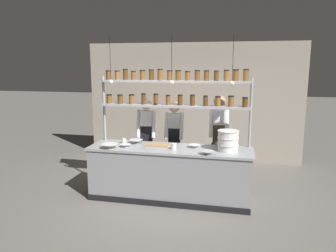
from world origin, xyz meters
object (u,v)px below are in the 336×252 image
Objects in this scene: serving_cup_front at (124,141)px; serving_cup_by_board at (174,146)px; container_stack at (228,141)px; chef_center at (174,137)px; prep_bowl_center_front at (136,142)px; prep_bowl_near_right at (126,146)px; cutting_board at (158,145)px; spice_shelf_unit at (174,94)px; prep_bowl_near_left at (195,146)px; prep_bowl_center_back at (110,146)px; chef_left at (146,135)px; prep_bowl_far_left at (208,153)px; chef_right at (219,134)px.

serving_cup_front is 0.87× the size of serving_cup_by_board.
container_stack reaches higher than serving_cup_by_board.
chef_center is 0.84m from prep_bowl_center_front.
cutting_board is at bearing 23.78° from prep_bowl_near_right.
prep_bowl_center_front reaches higher than prep_bowl_near_right.
container_stack is 4.06× the size of serving_cup_front.
spice_shelf_unit is 13.88× the size of prep_bowl_near_left.
chef_left is at bearing 66.94° from prep_bowl_center_back.
prep_bowl_near_right is at bearing -149.66° from spice_shelf_unit.
prep_bowl_near_right is 0.86× the size of prep_bowl_far_left.
chef_center is 4.63× the size of container_stack.
prep_bowl_center_front is 0.31m from prep_bowl_near_right.
chef_center reaches higher than serving_cup_by_board.
chef_center is 0.86m from chef_right.
serving_cup_front is (-0.88, -0.19, -0.85)m from spice_shelf_unit.
serving_cup_front is at bearing -160.84° from chef_right.
chef_center is 8.83× the size of prep_bowl_near_right.
serving_cup_front is at bearing 115.72° from prep_bowl_near_right.
prep_bowl_near_right is (-1.53, -0.91, -0.08)m from chef_right.
prep_bowl_center_back reaches higher than prep_bowl_center_front.
prep_bowl_near_left is at bearing 14.56° from prep_bowl_center_back.
serving_cup_by_board is (-0.69, -0.87, -0.05)m from chef_right.
prep_bowl_center_front is at bearing -159.13° from chef_right.
chef_right is at bearing -3.87° from chef_center.
prep_bowl_center_front is (-1.07, 0.08, 0.01)m from prep_bowl_near_left.
cutting_board is at bearing 149.24° from serving_cup_by_board.
spice_shelf_unit is 1.24m from serving_cup_front.
prep_bowl_center_back is at bearing -151.31° from chef_right.
serving_cup_by_board reaches higher than prep_bowl_center_front.
spice_shelf_unit reaches higher than cutting_board.
serving_cup_by_board is at bearing -83.86° from chef_center.
prep_bowl_near_right is (-0.51, -0.23, 0.01)m from cutting_board.
spice_shelf_unit is 7.69× the size of container_stack.
cutting_board is 4.04× the size of serving_cup_by_board.
container_stack reaches higher than prep_bowl_near_right.
cutting_board is at bearing -138.44° from spice_shelf_unit.
chef_center is 0.84m from prep_bowl_near_left.
spice_shelf_unit is at bearing 41.56° from cutting_board.
cutting_board is 0.42m from prep_bowl_center_front.
serving_cup_by_board is (0.75, -0.26, 0.02)m from prep_bowl_center_front.
spice_shelf_unit is at bearing 137.00° from prep_bowl_far_left.
prep_bowl_near_right is at bearing -156.22° from cutting_board.
container_stack is at bearing -18.88° from spice_shelf_unit.
prep_bowl_near_right is at bearing -111.92° from chef_left.
prep_bowl_far_left is (-0.10, -1.09, -0.08)m from chef_right.
chef_right is 0.82m from container_stack.
chef_center reaches higher than serving_cup_front.
serving_cup_by_board is at bearing 2.14° from prep_bowl_near_right.
spice_shelf_unit is 1.10m from prep_bowl_center_front.
chef_right is at bearing 33.77° from cutting_board.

